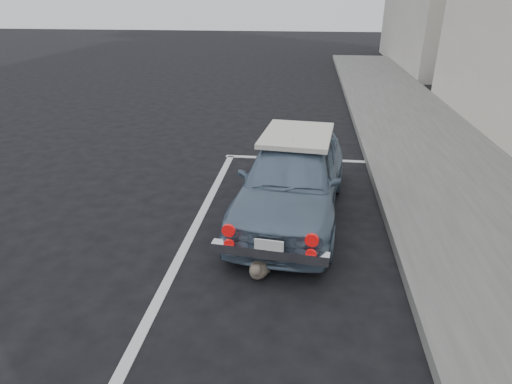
{
  "coord_description": "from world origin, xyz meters",
  "views": [
    {
      "loc": [
        0.6,
        -1.65,
        3.01
      ],
      "look_at": [
        0.01,
        3.22,
        0.75
      ],
      "focal_mm": 30.0,
      "sensor_mm": 36.0,
      "label": 1
    }
  ],
  "objects": [
    {
      "name": "cat",
      "position": [
        0.14,
        2.47,
        0.13
      ],
      "size": [
        0.28,
        0.5,
        0.27
      ],
      "rotation": [
        0.0,
        0.0,
        -0.17
      ],
      "color": "#76695A",
      "rests_on": "ground"
    },
    {
      "name": "retro_coupe",
      "position": [
        0.44,
        4.12,
        0.61
      ],
      "size": [
        1.77,
        3.64,
        1.2
      ],
      "rotation": [
        0.0,
        0.0,
        -0.1
      ],
      "color": "slate",
      "rests_on": "ground"
    },
    {
      "name": "pline_side",
      "position": [
        -0.9,
        3.0,
        0.0
      ],
      "size": [
        0.12,
        7.0,
        0.01
      ],
      "primitive_type": "cube",
      "color": "silver",
      "rests_on": "ground"
    },
    {
      "name": "pline_front",
      "position": [
        0.5,
        6.5,
        0.0
      ],
      "size": [
        3.0,
        0.12,
        0.01
      ],
      "primitive_type": "cube",
      "color": "silver",
      "rests_on": "ground"
    }
  ]
}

